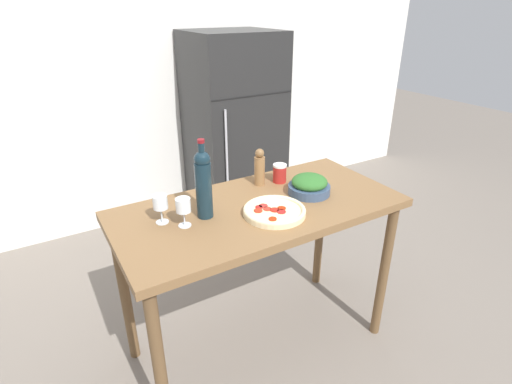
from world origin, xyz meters
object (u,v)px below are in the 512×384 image
pepper_mill (260,168)px  homemade_pizza (274,211)px  wine_glass_near (183,207)px  salad_bowl (309,185)px  salt_canister (280,173)px  wine_bottle (203,183)px  wine_glass_far (160,203)px  refrigerator (234,130)px

pepper_mill → homemade_pizza: 0.37m
wine_glass_near → salad_bowl: (0.71, -0.02, -0.05)m
salt_canister → homemade_pizza: bearing=-127.5°
salt_canister → wine_bottle: bearing=-163.7°
wine_bottle → homemade_pizza: wine_bottle is taller
wine_glass_near → pepper_mill: bearing=22.6°
pepper_mill → wine_glass_far: bearing=-167.4°
wine_bottle → wine_glass_near: bearing=-162.4°
wine_bottle → wine_glass_near: size_ratio=2.77×
refrigerator → salt_canister: (-0.43, -1.37, 0.16)m
salad_bowl → salt_canister: salad_bowl is taller
refrigerator → wine_bottle: 1.83m
wine_bottle → salad_bowl: wine_bottle is taller
wine_bottle → wine_glass_near: (-0.12, -0.04, -0.08)m
refrigerator → pepper_mill: bearing=-112.1°
wine_glass_far → refrigerator: bearing=51.8°
pepper_mill → salt_canister: (0.12, -0.03, -0.05)m
refrigerator → salt_canister: 1.44m
salad_bowl → homemade_pizza: size_ratio=0.74×
wine_glass_far → wine_glass_near: bearing=-47.3°
refrigerator → wine_glass_near: 1.92m
salt_canister → wine_glass_far: bearing=-171.6°
wine_glass_near → homemade_pizza: bearing=-15.7°
wine_glass_near → salt_canister: (0.66, 0.20, -0.05)m
wine_bottle → wine_glass_far: 0.22m
wine_glass_far → pepper_mill: 0.64m
salad_bowl → salt_canister: size_ratio=2.12×
wine_glass_far → salt_canister: bearing=8.4°
wine_glass_far → salt_canister: wine_glass_far is taller
refrigerator → wine_bottle: refrigerator is taller
salad_bowl → homemade_pizza: 0.31m
refrigerator → wine_glass_near: size_ratio=11.96×
wine_bottle → wine_glass_far: size_ratio=2.77×
salt_canister → pepper_mill: bearing=165.9°
salad_bowl → wine_glass_near: bearing=178.7°
wine_glass_near → homemade_pizza: wine_glass_near is taller
wine_glass_near → salad_bowl: bearing=-1.3°
wine_glass_near → salt_canister: size_ratio=1.32×
wine_glass_near → salad_bowl: wine_glass_near is taller
refrigerator → wine_bottle: size_ratio=4.32×
wine_glass_near → wine_glass_far: 0.12m
wine_bottle → salad_bowl: 0.60m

